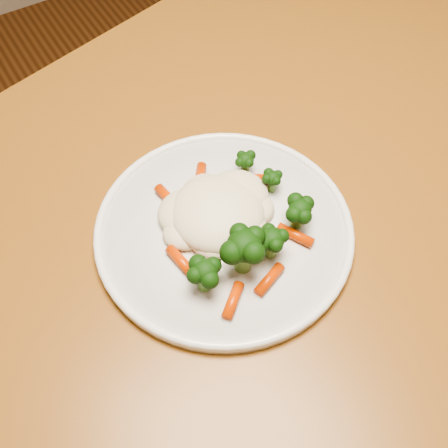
# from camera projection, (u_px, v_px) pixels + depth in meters

# --- Properties ---
(dining_table) EXTENTS (1.24, 0.98, 0.75)m
(dining_table) POSITION_uv_depth(u_px,v_px,m) (242.00, 235.00, 0.79)
(dining_table) COLOR #925A21
(dining_table) RESTS_ON ground
(plate) EXTENTS (0.30, 0.30, 0.01)m
(plate) POSITION_uv_depth(u_px,v_px,m) (224.00, 231.00, 0.65)
(plate) COLOR white
(plate) RESTS_ON dining_table
(meal) EXTENTS (0.17, 0.20, 0.05)m
(meal) POSITION_uv_depth(u_px,v_px,m) (231.00, 219.00, 0.63)
(meal) COLOR beige
(meal) RESTS_ON plate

